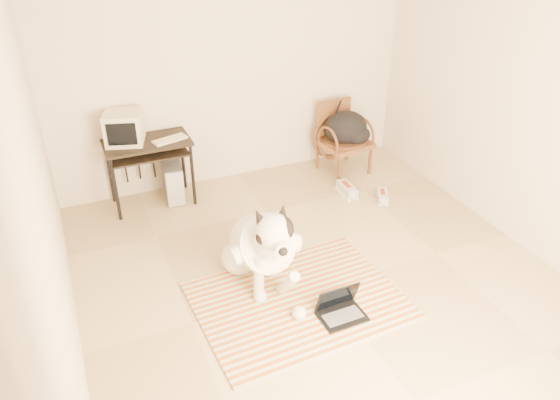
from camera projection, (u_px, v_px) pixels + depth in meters
floor at (325, 286)px, 4.69m from camera, size 4.50×4.50×0.00m
wall_back at (233, 61)px, 5.79m from camera, size 4.50×0.00×4.50m
wall_left at (42, 196)px, 3.33m from camera, size 0.00×4.50×4.50m
wall_right at (538, 104)px, 4.68m from camera, size 0.00×4.50×4.50m
rug at (298, 300)px, 4.51m from camera, size 1.70×1.33×0.02m
dog at (262, 246)px, 4.56m from camera, size 0.61×1.29×0.92m
laptop at (340, 308)px, 4.32m from camera, size 0.37×0.27×0.25m
computer_desk at (148, 151)px, 5.58m from camera, size 0.87×0.48×0.72m
crt_monitor at (124, 128)px, 5.43m from camera, size 0.44×0.43×0.32m
desk_keyboard at (170, 140)px, 5.54m from camera, size 0.37×0.22×0.02m
pc_tower at (173, 180)px, 5.89m from camera, size 0.23×0.46×0.42m
rattan_chair at (342, 138)px, 6.38m from camera, size 0.60×0.58×0.81m
backpack at (348, 129)px, 6.26m from camera, size 0.51×0.43×0.38m
sneaker_left at (347, 190)px, 6.03m from camera, size 0.14×0.33×0.11m
sneaker_right at (382, 197)px, 5.92m from camera, size 0.22×0.29×0.10m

